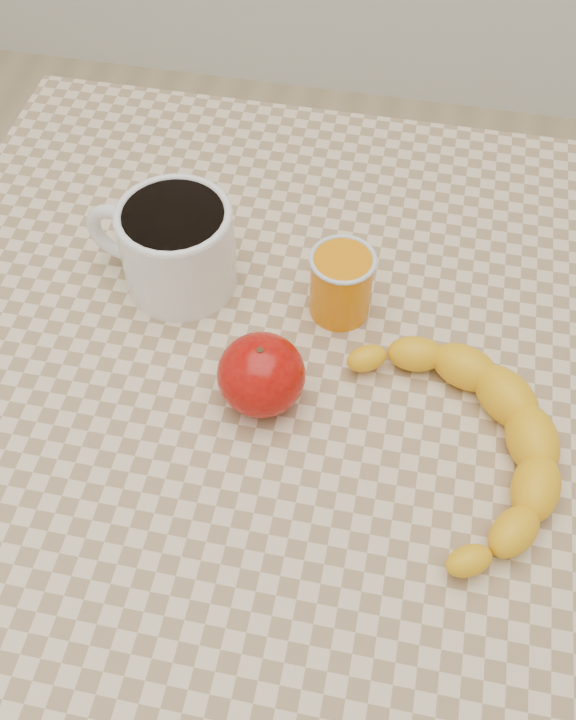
% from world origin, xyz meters
% --- Properties ---
extents(ground, '(3.00, 3.00, 0.00)m').
position_xyz_m(ground, '(0.00, 0.00, 0.00)').
color(ground, tan).
rests_on(ground, ground).
extents(table, '(0.80, 0.80, 0.75)m').
position_xyz_m(table, '(0.00, 0.00, 0.66)').
color(table, beige).
rests_on(table, ground).
extents(coffee_mug, '(0.16, 0.13, 0.10)m').
position_xyz_m(coffee_mug, '(-0.13, 0.09, 0.80)').
color(coffee_mug, white).
rests_on(coffee_mug, table).
extents(orange_juice_glass, '(0.06, 0.06, 0.07)m').
position_xyz_m(orange_juice_glass, '(0.03, 0.09, 0.79)').
color(orange_juice_glass, orange).
rests_on(orange_juice_glass, table).
extents(apple, '(0.10, 0.10, 0.07)m').
position_xyz_m(apple, '(-0.02, -0.03, 0.79)').
color(apple, '#8A0405').
rests_on(apple, table).
extents(banana, '(0.38, 0.41, 0.04)m').
position_xyz_m(banana, '(0.16, -0.06, 0.77)').
color(banana, yellow).
rests_on(banana, table).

